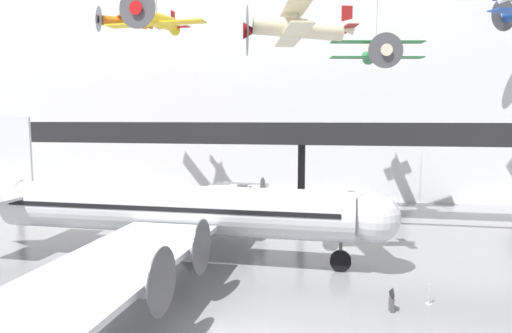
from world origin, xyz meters
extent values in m
cube|color=white|center=(0.00, 35.82, 14.67)|extent=(140.00, 3.00, 29.33)
cube|color=black|center=(0.00, 24.03, 7.44)|extent=(110.00, 3.20, 0.90)
cube|color=black|center=(0.00, 22.49, 8.44)|extent=(110.00, 0.12, 1.10)
cylinder|color=black|center=(-30.25, 24.99, 3.49)|extent=(0.70, 0.70, 6.99)
cylinder|color=black|center=(0.00, 24.99, 3.49)|extent=(0.70, 0.70, 6.99)
cylinder|color=silver|center=(-7.26, 9.96, 3.45)|extent=(23.63, 3.67, 3.17)
sphere|color=silver|center=(5.65, 9.68, 3.45)|extent=(3.11, 3.11, 3.11)
cube|color=black|center=(-7.26, 9.96, 3.77)|extent=(21.99, 3.70, 0.29)
cube|color=silver|center=(-6.24, 19.06, 2.74)|extent=(5.80, 15.18, 0.28)
cube|color=silver|center=(-6.63, 0.82, 2.74)|extent=(5.80, 15.18, 0.28)
cylinder|color=silver|center=(-4.67, 15.71, 2.79)|extent=(2.77, 1.58, 1.52)
cylinder|color=#4C4C51|center=(-3.16, 15.68, 2.79)|extent=(0.12, 2.89, 2.89)
cylinder|color=silver|center=(-4.56, 20.83, 2.79)|extent=(2.77, 1.58, 1.52)
cylinder|color=#4C4C51|center=(-3.05, 20.80, 2.79)|extent=(0.12, 2.89, 2.89)
cylinder|color=silver|center=(-4.91, 4.10, 2.79)|extent=(2.77, 1.58, 1.52)
cylinder|color=#4C4C51|center=(-3.41, 4.07, 2.79)|extent=(0.12, 2.89, 2.89)
cylinder|color=silver|center=(-5.02, -1.02, 2.79)|extent=(2.77, 1.58, 1.52)
cylinder|color=#4C4C51|center=(-3.52, -1.05, 2.79)|extent=(0.12, 2.89, 2.89)
cube|color=silver|center=(-19.05, 10.21, 7.25)|extent=(3.02, 0.26, 4.44)
cube|color=silver|center=(-18.74, 10.20, 4.08)|extent=(3.19, 8.30, 0.20)
cylinder|color=#4C4C51|center=(3.70, 9.73, 1.26)|extent=(0.20, 0.20, 1.21)
cylinder|color=black|center=(3.70, 9.73, 0.65)|extent=(1.31, 0.41, 1.30)
cylinder|color=#4C4C51|center=(-6.93, 12.49, 1.26)|extent=(0.20, 0.20, 1.21)
cylinder|color=black|center=(-6.93, 12.49, 0.65)|extent=(1.31, 0.41, 1.30)
cylinder|color=#4C4C51|center=(-7.04, 7.42, 1.26)|extent=(0.20, 0.20, 1.21)
cylinder|color=black|center=(-7.04, 7.42, 0.65)|extent=(1.31, 0.41, 1.30)
cylinder|color=#1E6B33|center=(6.59, 25.31, 15.24)|extent=(2.17, 5.65, 1.51)
cone|color=beige|center=(7.14, 22.49, 15.04)|extent=(1.18, 1.09, 1.02)
cylinder|color=#4C4C51|center=(7.18, 22.30, 15.02)|extent=(2.90, 0.60, 2.95)
cone|color=#1E6B33|center=(6.09, 27.93, 15.42)|extent=(1.24, 1.69, 1.06)
cube|color=#1E6B33|center=(6.66, 24.98, 16.14)|extent=(8.38, 2.88, 0.10)
cube|color=#1E6B33|center=(6.66, 24.98, 14.78)|extent=(8.38, 2.88, 0.10)
cube|color=beige|center=(6.02, 28.26, 15.92)|extent=(0.19, 0.67, 1.36)
cube|color=beige|center=(6.02, 28.26, 15.24)|extent=(3.02, 1.22, 0.06)
cylinder|color=slate|center=(6.59, 25.31, 19.46)|extent=(0.04, 0.04, 7.30)
cylinder|color=orange|center=(-17.33, 24.58, 18.65)|extent=(3.88, 3.66, 0.98)
cone|color=black|center=(-19.03, 23.02, 18.68)|extent=(1.10, 1.10, 0.82)
cylinder|color=#4C4C51|center=(-19.15, 22.91, 18.69)|extent=(1.63, 1.78, 2.38)
cone|color=orange|center=(-15.74, 26.03, 18.62)|extent=(1.41, 1.38, 0.80)
cube|color=orange|center=(-17.52, 24.40, 19.08)|extent=(5.30, 5.65, 0.10)
cube|color=black|center=(-15.54, 26.21, 19.20)|extent=(0.44, 0.41, 1.10)
cube|color=black|center=(-15.54, 26.21, 18.65)|extent=(2.00, 2.12, 0.06)
cylinder|color=yellow|center=(-9.13, 12.72, 16.15)|extent=(1.37, 4.88, 1.37)
cone|color=red|center=(-9.33, 10.23, 16.35)|extent=(0.95, 0.86, 0.89)
cylinder|color=#4C4C51|center=(-9.35, 10.06, 16.36)|extent=(2.56, 0.24, 2.56)
cone|color=yellow|center=(-8.95, 15.03, 15.96)|extent=(0.94, 1.40, 0.94)
cube|color=yellow|center=(-9.16, 12.43, 15.85)|extent=(7.26, 1.73, 0.10)
cube|color=red|center=(-8.92, 15.32, 16.74)|extent=(0.11, 0.58, 1.18)
cube|color=red|center=(-8.92, 15.32, 16.15)|extent=(2.60, 0.78, 0.06)
cylinder|color=beige|center=(1.02, 8.76, 14.53)|extent=(5.34, 2.31, 1.41)
cone|color=maroon|center=(-1.61, 8.10, 14.35)|extent=(1.07, 1.14, 0.97)
cylinder|color=#4C4C51|center=(-1.80, 8.05, 14.34)|extent=(0.71, 2.72, 2.79)
cone|color=beige|center=(3.47, 9.37, 14.69)|extent=(1.62, 1.23, 1.00)
cube|color=beige|center=(0.72, 8.68, 15.39)|extent=(3.11, 7.90, 0.10)
cube|color=beige|center=(0.72, 8.68, 14.10)|extent=(3.11, 7.90, 0.10)
cube|color=maroon|center=(3.78, 9.44, 15.17)|extent=(0.63, 0.21, 1.29)
cube|color=maroon|center=(3.78, 9.44, 14.53)|extent=(1.29, 2.86, 0.06)
cone|color=white|center=(18.97, 30.62, 19.26)|extent=(1.40, 1.36, 1.07)
cylinder|color=#4C4C51|center=(18.86, 30.80, 19.26)|extent=(2.71, 1.56, 3.09)
cylinder|color=#B2B5BA|center=(8.13, 5.46, 0.02)|extent=(0.36, 0.36, 0.04)
cylinder|color=#B2B5BA|center=(8.13, 5.46, 0.52)|extent=(0.07, 0.07, 0.95)
sphere|color=#B2B5BA|center=(8.13, 5.46, 1.03)|extent=(0.10, 0.10, 0.10)
cube|color=#4C4C51|center=(6.15, 4.22, 0.35)|extent=(0.24, 0.42, 0.70)
cube|color=#232326|center=(6.15, 4.22, 0.88)|extent=(0.20, 0.77, 0.73)
camera|label=1|loc=(3.48, -18.01, 9.47)|focal=32.00mm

